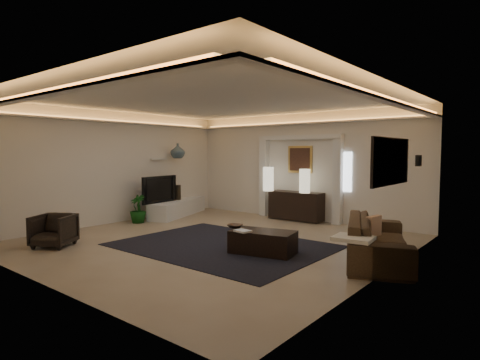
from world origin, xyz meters
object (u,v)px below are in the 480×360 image
Objects in this scene: coffee_table at (263,242)px; armchair at (54,231)px; sofa at (378,239)px; console at (296,206)px.

coffee_table is 4.09m from armchair.
sofa is 3.52× the size of armchair.
console is 2.14× the size of armchair.
console is 0.61× the size of sofa.
console is 1.31× the size of coffee_table.
coffee_table is at bearing -68.14° from console.
coffee_table is (-1.77, -0.91, -0.16)m from sofa.
armchair reaches higher than coffee_table.
console is at bearing 98.78° from coffee_table.
coffee_table is at bearing 94.98° from sofa.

